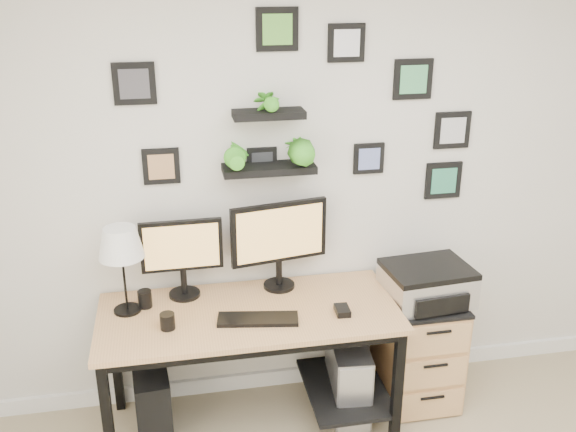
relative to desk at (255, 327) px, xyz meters
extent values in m
plane|color=silver|center=(0.43, 0.33, 0.67)|extent=(4.00, 0.00, 4.00)
cube|color=white|center=(0.43, 0.32, -0.58)|extent=(4.00, 0.03, 0.10)
cube|color=tan|center=(-0.04, -0.04, 0.11)|extent=(1.60, 0.70, 0.03)
cube|color=black|center=(-0.04, -0.04, 0.07)|extent=(1.54, 0.64, 0.05)
cube|color=black|center=(-0.04, 0.29, -0.17)|extent=(1.44, 0.02, 0.41)
cube|color=black|center=(0.51, -0.04, -0.45)|extent=(0.45, 0.63, 0.03)
cube|color=black|center=(-0.79, -0.34, -0.27)|extent=(0.05, 0.05, 0.72)
cube|color=black|center=(-0.79, 0.26, -0.27)|extent=(0.05, 0.05, 0.72)
cube|color=black|center=(0.71, -0.34, -0.27)|extent=(0.05, 0.05, 0.72)
cube|color=black|center=(0.71, 0.26, -0.27)|extent=(0.05, 0.05, 0.72)
cylinder|color=black|center=(-0.37, 0.20, 0.13)|extent=(0.18, 0.18, 0.02)
cylinder|color=black|center=(-0.37, 0.20, 0.21)|extent=(0.04, 0.04, 0.15)
cube|color=black|center=(-0.37, 0.20, 0.43)|extent=(0.44, 0.03, 0.29)
cube|color=tan|center=(-0.37, 0.18, 0.43)|extent=(0.40, 0.01, 0.25)
cylinder|color=black|center=(0.17, 0.20, 0.13)|extent=(0.21, 0.21, 0.02)
cylinder|color=black|center=(0.17, 0.20, 0.21)|extent=(0.04, 0.04, 0.16)
cube|color=black|center=(0.17, 0.20, 0.47)|extent=(0.55, 0.13, 0.35)
cube|color=tan|center=(0.17, 0.18, 0.47)|extent=(0.49, 0.09, 0.30)
cube|color=black|center=(0.00, -0.15, 0.13)|extent=(0.43, 0.20, 0.02)
cube|color=black|center=(0.45, -0.15, 0.14)|extent=(0.08, 0.11, 0.03)
cylinder|color=black|center=(-0.67, 0.09, 0.13)|extent=(0.15, 0.15, 0.01)
cylinder|color=black|center=(-0.67, 0.09, 0.35)|extent=(0.01, 0.01, 0.44)
cone|color=white|center=(-0.67, 0.09, 0.52)|extent=(0.24, 0.24, 0.16)
cylinder|color=black|center=(-0.46, -0.14, 0.17)|extent=(0.08, 0.08, 0.09)
cylinder|color=black|center=(-0.58, 0.11, 0.17)|extent=(0.07, 0.07, 0.10)
cube|color=black|center=(-0.59, 0.02, -0.42)|extent=(0.22, 0.43, 0.42)
cube|color=gray|center=(0.54, 0.00, -0.40)|extent=(0.25, 0.47, 0.46)
cube|color=silver|center=(0.52, -0.23, -0.40)|extent=(0.18, 0.03, 0.43)
cube|color=tan|center=(0.99, 0.06, -0.30)|extent=(0.42, 0.50, 0.65)
cube|color=black|center=(0.99, 0.06, 0.03)|extent=(0.43, 0.51, 0.02)
cube|color=tan|center=(0.99, -0.19, -0.52)|extent=(0.39, 0.02, 0.18)
cylinder|color=black|center=(0.99, -0.21, -0.46)|extent=(0.14, 0.02, 0.02)
cube|color=tan|center=(0.99, -0.19, -0.30)|extent=(0.39, 0.02, 0.18)
cylinder|color=black|center=(0.99, -0.21, -0.24)|extent=(0.14, 0.02, 0.02)
cube|color=tan|center=(0.99, -0.19, -0.08)|extent=(0.39, 0.02, 0.18)
cylinder|color=black|center=(0.99, -0.21, -0.02)|extent=(0.14, 0.02, 0.02)
cube|color=silver|center=(1.00, 0.03, 0.14)|extent=(0.50, 0.40, 0.18)
cube|color=black|center=(1.00, 0.03, 0.24)|extent=(0.50, 0.40, 0.03)
cube|color=black|center=(1.01, -0.16, 0.11)|extent=(0.32, 0.05, 0.11)
cube|color=black|center=(0.13, 0.24, 0.82)|extent=(0.50, 0.18, 0.04)
cube|color=black|center=(0.13, 0.23, 1.12)|extent=(0.38, 0.15, 0.04)
imported|color=green|center=(-0.04, 0.24, 0.98)|extent=(0.15, 0.12, 0.27)
imported|color=green|center=(0.30, 0.24, 0.98)|extent=(0.15, 0.15, 0.27)
imported|color=green|center=(0.13, 0.23, 1.27)|extent=(0.13, 0.09, 0.25)
cube|color=black|center=(1.17, 0.32, 0.67)|extent=(0.22, 0.02, 0.22)
cube|color=#318866|center=(1.17, 0.31, 0.67)|extent=(0.15, 0.00, 0.15)
cube|color=black|center=(1.20, 0.32, 0.97)|extent=(0.21, 0.02, 0.21)
cube|color=#BBBCC0|center=(1.20, 0.31, 0.97)|extent=(0.15, 0.00, 0.15)
cube|color=black|center=(0.94, 0.32, 1.26)|extent=(0.22, 0.02, 0.22)
cube|color=#4AA466|center=(0.94, 0.31, 1.26)|extent=(0.15, 0.00, 0.15)
cube|color=black|center=(0.19, 0.32, 1.54)|extent=(0.22, 0.02, 0.22)
cube|color=#5AAB39|center=(0.19, 0.31, 1.54)|extent=(0.15, 0.00, 0.15)
cube|color=black|center=(-0.55, 0.32, 1.29)|extent=(0.21, 0.02, 0.21)
cube|color=#403E44|center=(-0.55, 0.31, 1.29)|extent=(0.15, 0.00, 0.15)
cube|color=black|center=(0.71, 0.32, 0.83)|extent=(0.18, 0.02, 0.18)
cube|color=#6D7BBE|center=(0.71, 0.31, 0.83)|extent=(0.12, 0.00, 0.12)
cube|color=black|center=(0.10, 0.32, 0.84)|extent=(0.16, 0.02, 0.16)
cube|color=#28292D|center=(0.10, 0.31, 0.84)|extent=(0.12, 0.00, 0.12)
cube|color=black|center=(0.56, 0.32, 1.47)|extent=(0.20, 0.02, 0.20)
cube|color=silver|center=(0.56, 0.31, 1.47)|extent=(0.14, 0.00, 0.14)
cube|color=black|center=(-0.44, 0.32, 0.85)|extent=(0.20, 0.02, 0.20)
cube|color=tan|center=(-0.44, 0.31, 0.85)|extent=(0.14, 0.00, 0.14)
camera|label=1|loc=(-0.39, -3.02, 1.85)|focal=40.00mm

